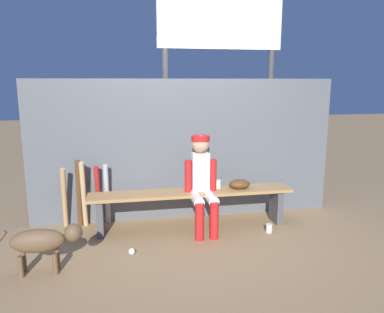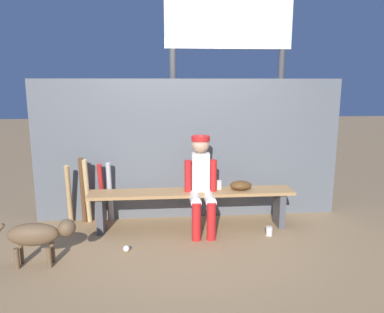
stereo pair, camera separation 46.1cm
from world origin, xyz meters
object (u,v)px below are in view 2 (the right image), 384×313
(dugout_bench, at_px, (192,199))
(player_seated, at_px, (202,180))
(bat_aluminum_silver, at_px, (110,192))
(bat_wood_dark, at_px, (83,191))
(cup_on_ground, at_px, (269,231))
(baseball_glove, at_px, (241,185))
(bat_aluminum_red, at_px, (102,192))
(bat_wood_tan, at_px, (69,194))
(bat_wood_natural, at_px, (87,192))
(scoreboard, at_px, (233,51))
(cup_on_bench, at_px, (219,185))
(baseball, at_px, (126,249))
(dog, at_px, (39,235))

(dugout_bench, height_order, player_seated, player_seated)
(bat_aluminum_silver, height_order, bat_wood_dark, bat_wood_dark)
(cup_on_ground, bearing_deg, baseball_glove, 133.31)
(baseball_glove, distance_m, bat_aluminum_red, 1.86)
(bat_wood_tan, height_order, cup_on_ground, bat_wood_tan)
(bat_wood_natural, height_order, bat_wood_tan, bat_wood_natural)
(bat_wood_tan, bearing_deg, bat_wood_dark, -0.16)
(cup_on_ground, relative_size, scoreboard, 0.03)
(baseball_glove, bearing_deg, cup_on_bench, 166.31)
(player_seated, bearing_deg, dugout_bench, 133.08)
(player_seated, relative_size, bat_wood_dark, 1.31)
(player_seated, relative_size, baseball, 16.39)
(baseball, xyz_separation_m, cup_on_ground, (1.73, 0.31, 0.02))
(bat_wood_tan, xyz_separation_m, scoreboard, (2.31, 0.83, 1.90))
(bat_wood_dark, xyz_separation_m, cup_on_bench, (1.78, -0.21, 0.10))
(dugout_bench, xyz_separation_m, scoreboard, (0.70, 1.10, 1.93))
(bat_wood_dark, relative_size, scoreboard, 0.28)
(dugout_bench, relative_size, cup_on_ground, 23.71)
(bat_wood_natural, distance_m, bat_wood_dark, 0.06)
(baseball_glove, relative_size, cup_on_ground, 2.55)
(bat_wood_natural, bearing_deg, cup_on_bench, -6.36)
(baseball_glove, xyz_separation_m, baseball, (-1.43, -0.63, -0.52))
(bat_wood_natural, bearing_deg, bat_wood_tan, 176.71)
(bat_aluminum_red, relative_size, bat_wood_natural, 0.91)
(baseball_glove, height_order, cup_on_ground, baseball_glove)
(scoreboard, bearing_deg, bat_wood_natural, -157.88)
(bat_wood_natural, xyz_separation_m, scoreboard, (2.07, 0.84, 1.87))
(bat_aluminum_silver, relative_size, cup_on_ground, 7.59)
(bat_aluminum_red, xyz_separation_m, bat_wood_dark, (-0.23, -0.07, 0.05))
(dugout_bench, relative_size, baseball, 35.25)
(bat_wood_dark, bearing_deg, player_seated, -14.23)
(bat_aluminum_silver, relative_size, cup_on_bench, 7.59)
(scoreboard, bearing_deg, player_seated, -116.10)
(bat_aluminum_red, height_order, cup_on_bench, bat_aluminum_red)
(baseball, distance_m, cup_on_bench, 1.44)
(baseball_glove, bearing_deg, bat_wood_natural, 172.61)
(bat_aluminum_silver, bearing_deg, bat_wood_natural, -169.83)
(baseball_glove, distance_m, bat_aluminum_silver, 1.74)
(bat_wood_dark, bearing_deg, baseball, -55.13)
(cup_on_bench, bearing_deg, bat_aluminum_red, 169.90)
(bat_wood_tan, distance_m, baseball, 1.27)
(cup_on_ground, bearing_deg, scoreboard, 99.16)
(bat_wood_natural, distance_m, dog, 1.16)
(player_seated, bearing_deg, cup_on_bench, 36.34)
(baseball, bearing_deg, cup_on_bench, 31.08)
(dog, bearing_deg, player_seated, 22.93)
(dugout_bench, distance_m, baseball, 1.07)
(bat_aluminum_red, relative_size, scoreboard, 0.25)
(cup_on_bench, relative_size, scoreboard, 0.03)
(cup_on_ground, bearing_deg, player_seated, 166.20)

